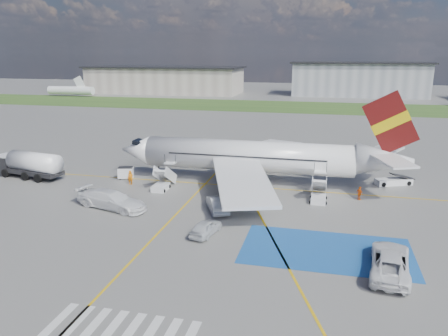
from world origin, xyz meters
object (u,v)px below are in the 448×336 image
at_px(fuel_tanker, 28,167).
at_px(car_silver_a, 206,227).
at_px(belt_loader, 394,182).
at_px(gpu_cart, 126,173).
at_px(van_white_b, 111,197).
at_px(airliner, 260,157).
at_px(van_white_a, 390,258).
at_px(car_silver_b, 217,204).

bearing_deg(fuel_tanker, car_silver_a, -13.64).
bearing_deg(belt_loader, gpu_cart, 166.50).
distance_m(car_silver_a, van_white_b, 12.45).
xyz_separation_m(car_silver_a, van_white_b, (-11.61, 4.46, 0.55)).
relative_size(airliner, car_silver_a, 8.94).
height_order(van_white_a, van_white_b, van_white_b).
height_order(car_silver_a, van_white_b, van_white_b).
distance_m(gpu_cart, car_silver_b, 17.00).
relative_size(fuel_tanker, gpu_cart, 4.87).
relative_size(airliner, gpu_cart, 16.95).
xyz_separation_m(gpu_cart, car_silver_b, (14.54, -8.80, 0.09)).
distance_m(car_silver_b, van_white_b, 11.28).
distance_m(gpu_cart, car_silver_a, 21.18).
bearing_deg(car_silver_b, fuel_tanker, -38.10).
relative_size(gpu_cart, belt_loader, 0.44).
distance_m(airliner, belt_loader, 17.04).
height_order(fuel_tanker, gpu_cart, fuel_tanker).
xyz_separation_m(belt_loader, car_silver_b, (-19.11, -14.21, 0.45)).
distance_m(gpu_cart, van_white_a, 35.44).
height_order(gpu_cart, car_silver_b, car_silver_b).
relative_size(gpu_cart, car_silver_b, 0.44).
bearing_deg(fuel_tanker, gpu_cart, 21.13).
relative_size(car_silver_a, van_white_b, 0.65).
relative_size(airliner, fuel_tanker, 3.48).
bearing_deg(van_white_b, gpu_cart, 33.53).
bearing_deg(van_white_a, belt_loader, -91.07).
xyz_separation_m(fuel_tanker, gpu_cart, (12.76, 2.33, -0.75)).
relative_size(fuel_tanker, car_silver_b, 2.15).
distance_m(car_silver_b, van_white_a, 18.44).
bearing_deg(car_silver_a, gpu_cart, -33.43).
bearing_deg(van_white_a, van_white_b, -9.32).
xyz_separation_m(fuel_tanker, car_silver_a, (27.78, -12.61, -0.77)).
xyz_separation_m(fuel_tanker, van_white_a, (43.10, -15.98, -0.35)).
bearing_deg(car_silver_a, fuel_tanker, -12.99).
height_order(car_silver_a, car_silver_b, car_silver_b).
bearing_deg(belt_loader, van_white_b, -174.92).
xyz_separation_m(airliner, belt_loader, (16.47, 3.19, -3.03)).
bearing_deg(car_silver_b, gpu_cart, -55.94).
xyz_separation_m(van_white_a, van_white_b, (-26.94, 7.83, 0.13)).
distance_m(airliner, car_silver_b, 11.63).
relative_size(airliner, van_white_b, 5.77).
bearing_deg(fuel_tanker, van_white_a, -9.57).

